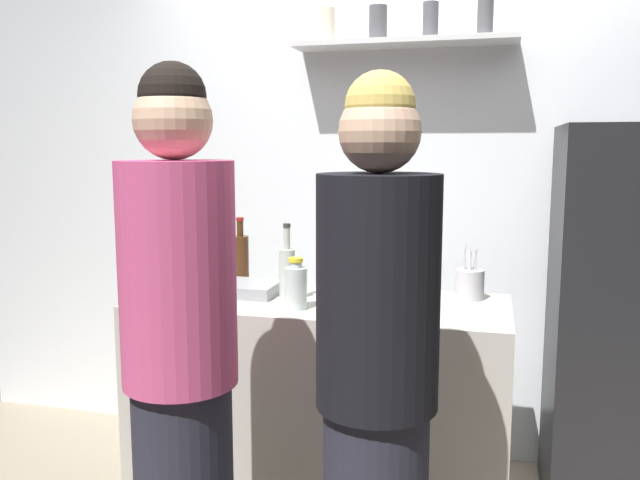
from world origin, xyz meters
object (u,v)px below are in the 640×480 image
refrigerator (624,324)px  wine_bottle_amber_glass (241,257)px  wine_bottle_pale_glass (287,272)px  wine_bottle_dark_glass (330,289)px  baking_pan (239,288)px  person_pink_top (181,366)px  utensil_holder (470,284)px  person_blonde (377,389)px  water_bottle_plastic (296,286)px

refrigerator → wine_bottle_amber_glass: refrigerator is taller
wine_bottle_pale_glass → wine_bottle_dark_glass: (0.23, -0.21, -0.01)m
refrigerator → wine_bottle_dark_glass: 1.26m
refrigerator → baking_pan: bearing=-170.0°
person_pink_top → utensil_holder: bearing=167.7°
person_blonde → refrigerator: bearing=-13.1°
refrigerator → utensil_holder: 0.65m
refrigerator → person_pink_top: bearing=-141.4°
refrigerator → wine_bottle_dark_glass: size_ratio=5.72×
refrigerator → person_pink_top: 1.82m
wine_bottle_amber_glass → refrigerator: bearing=1.9°
wine_bottle_dark_glass → person_blonde: 0.64m
wine_bottle_pale_glass → water_bottle_plastic: wine_bottle_pale_glass is taller
baking_pan → wine_bottle_dark_glass: (0.47, -0.27, 0.08)m
wine_bottle_pale_glass → person_blonde: (0.51, -0.77, -0.16)m
baking_pan → wine_bottle_pale_glass: size_ratio=1.07×
refrigerator → person_pink_top: size_ratio=0.92×
utensil_holder → wine_bottle_pale_glass: size_ratio=0.70×
wine_bottle_pale_glass → person_blonde: size_ratio=0.18×
baking_pan → person_pink_top: person_pink_top is taller
wine_bottle_amber_glass → utensil_holder: bearing=-3.9°
wine_bottle_pale_glass → person_pink_top: size_ratio=0.18×
baking_pan → wine_bottle_amber_glass: 0.25m
water_bottle_plastic → person_pink_top: (-0.16, -0.67, -0.11)m
refrigerator → wine_bottle_pale_glass: refrigerator is taller
wine_bottle_pale_glass → wine_bottle_amber_glass: size_ratio=1.04×
utensil_holder → wine_bottle_pale_glass: 0.76m
baking_pan → person_pink_top: size_ratio=0.19×
utensil_holder → water_bottle_plastic: bearing=-152.1°
baking_pan → water_bottle_plastic: bearing=-31.1°
utensil_holder → wine_bottle_amber_glass: size_ratio=0.73×
refrigerator → wine_bottle_amber_glass: (-1.66, -0.06, 0.22)m
wine_bottle_amber_glass → water_bottle_plastic: (0.39, -0.41, -0.03)m
wine_bottle_amber_glass → person_blonde: 1.35m
refrigerator → wine_bottle_amber_glass: 1.67m
wine_bottle_pale_glass → person_pink_top: person_pink_top is taller
wine_bottle_pale_glass → person_pink_top: (-0.08, -0.80, -0.14)m
wine_bottle_amber_glass → person_pink_top: person_pink_top is taller
wine_bottle_pale_glass → water_bottle_plastic: size_ratio=1.58×
refrigerator → water_bottle_plastic: 1.36m
baking_pan → water_bottle_plastic: water_bottle_plastic is taller
refrigerator → utensil_holder: size_ratio=7.31×
person_blonde → wine_bottle_pale_glass: bearing=56.9°
refrigerator → wine_bottle_amber_glass: bearing=-178.1°
utensil_holder → wine_bottle_dark_glass: bearing=-138.9°
baking_pan → wine_bottle_amber_glass: bearing=109.2°
water_bottle_plastic → utensil_holder: bearing=27.9°
utensil_holder → person_pink_top: (-0.80, -1.01, -0.09)m
utensil_holder → wine_bottle_pale_glass: wine_bottle_pale_glass is taller
wine_bottle_dark_glass → utensil_holder: bearing=41.1°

